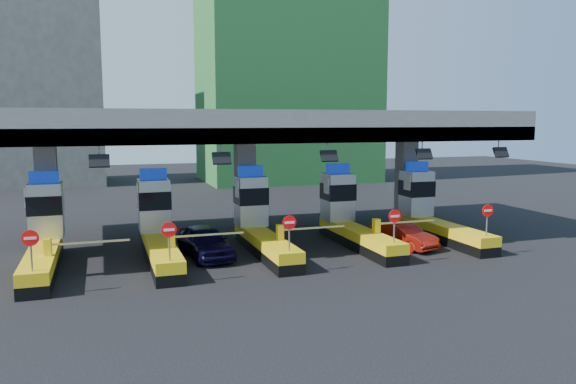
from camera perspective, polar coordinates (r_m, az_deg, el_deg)
name	(u,v)px	position (r m, az deg, el deg)	size (l,w,h in m)	color
ground	(260,251)	(28.44, -2.84, -5.98)	(120.00, 120.00, 0.00)	black
toll_canopy	(245,128)	(30.47, -4.38, 6.53)	(28.00, 12.09, 7.00)	slate
toll_lane_far_left	(44,235)	(27.55, -23.54, -4.04)	(4.43, 8.00, 4.16)	black
toll_lane_left	(158,228)	(27.54, -13.11, -3.63)	(4.43, 8.00, 4.16)	black
toll_lane_center	(259,222)	(28.42, -3.01, -3.11)	(4.43, 8.00, 4.16)	black
toll_lane_right	(349,217)	(30.12, 6.21, -2.55)	(4.43, 8.00, 4.16)	black
toll_lane_far_right	(430,212)	(32.50, 14.25, -2.01)	(4.43, 8.00, 4.16)	black
bg_building_scaffold	(287,50)	(62.26, -0.15, 14.18)	(18.00, 12.00, 28.00)	#1E5926
bg_building_concrete	(30,96)	(63.07, -24.75, 8.88)	(14.00, 10.00, 18.00)	#4C4C49
van	(205,242)	(27.13, -8.40, -5.03)	(1.81, 4.51, 1.54)	black
red_car	(403,235)	(29.58, 11.58, -4.34)	(1.35, 3.87, 1.27)	maroon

